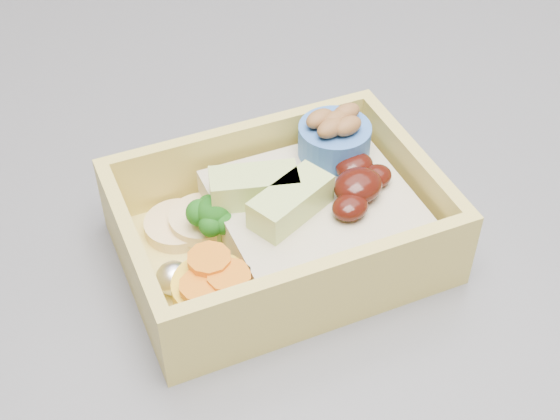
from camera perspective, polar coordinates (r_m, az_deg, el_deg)
bento_box at (r=0.42m, az=0.56°, el=-0.75°), size 0.19×0.16×0.06m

